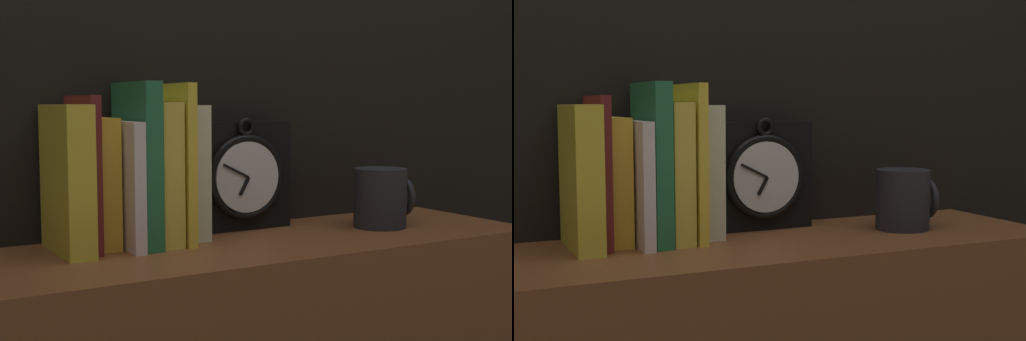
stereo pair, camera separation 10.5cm
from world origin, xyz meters
TOP-DOWN VIEW (x-y plane):
  - clock at (0.03, 0.11)m, footprint 0.19×0.07m
  - book_slot0_yellow at (-0.28, 0.06)m, footprint 0.04×0.15m
  - book_slot1_maroon at (-0.25, 0.07)m, footprint 0.02×0.13m
  - book_slot2_yellow at (-0.22, 0.08)m, footprint 0.03×0.11m
  - book_slot3_white at (-0.20, 0.06)m, footprint 0.02×0.15m
  - book_slot4_green at (-0.17, 0.07)m, footprint 0.03×0.15m
  - book_slot5_yellow at (-0.14, 0.07)m, footprint 0.03×0.14m
  - book_slot6_yellow at (-0.11, 0.07)m, footprint 0.01×0.15m
  - book_slot7_cream at (-0.08, 0.09)m, footprint 0.03×0.11m
  - mug at (0.26, 0.00)m, footprint 0.10×0.09m

SIDE VIEW (x-z plane):
  - mug at x=0.26m, z-range 0.85..0.95m
  - clock at x=0.03m, z-range 0.84..1.04m
  - book_slot3_white at x=-0.20m, z-range 0.85..1.04m
  - book_slot2_yellow at x=-0.22m, z-range 0.85..1.04m
  - book_slot7_cream at x=-0.08m, z-range 0.85..1.06m
  - book_slot0_yellow at x=-0.28m, z-range 0.85..1.06m
  - book_slot5_yellow at x=-0.14m, z-range 0.85..1.07m
  - book_slot1_maroon at x=-0.25m, z-range 0.85..1.08m
  - book_slot6_yellow at x=-0.11m, z-range 0.85..1.09m
  - book_slot4_green at x=-0.17m, z-range 0.85..1.10m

